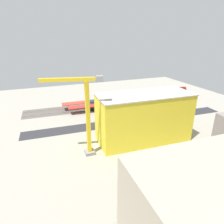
{
  "coord_description": "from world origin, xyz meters",
  "views": [
    {
      "loc": [
        44.36,
        92.13,
        42.8
      ],
      "look_at": [
        8.81,
        0.08,
        4.19
      ],
      "focal_mm": 31.5,
      "sensor_mm": 36.0,
      "label": 1
    }
  ],
  "objects": [
    {
      "name": "rail_bed",
      "position": [
        0.0,
        -21.83,
        0.0
      ],
      "size": [
        110.98,
        19.76,
        0.01
      ],
      "primitive_type": "cube",
      "rotation": [
        0.0,
        0.0,
        -0.04
      ],
      "color": "#5B544C",
      "rests_on": "ground"
    },
    {
      "name": "tower_crane",
      "position": [
        30.06,
        28.02,
        17.29
      ],
      "size": [
        20.87,
        6.46,
        30.15
      ],
      "color": "gray",
      "rests_on": "ground"
    },
    {
      "name": "parked_car_5",
      "position": [
        4.35,
        9.77,
        0.74
      ],
      "size": [
        4.26,
        1.84,
        1.69
      ],
      "color": "black",
      "rests_on": "ground"
    },
    {
      "name": "platform_canopy_far",
      "position": [
        -2.03,
        -22.0,
        3.71
      ],
      "size": [
        68.76,
        8.55,
        3.94
      ],
      "color": "#C63D2D",
      "rests_on": "ground"
    },
    {
      "name": "parked_car_2",
      "position": [
        -17.3,
        9.06,
        0.71
      ],
      "size": [
        4.53,
        1.94,
        1.57
      ],
      "color": "black",
      "rests_on": "ground"
    },
    {
      "name": "parked_car_7",
      "position": [
        18.96,
        9.15,
        0.7
      ],
      "size": [
        4.05,
        1.8,
        1.58
      ],
      "color": "black",
      "rests_on": "ground"
    },
    {
      "name": "construction_building",
      "position": [
        4.19,
        25.4,
        10.18
      ],
      "size": [
        39.38,
        17.84,
        20.36
      ],
      "primitive_type": "cube",
      "rotation": [
        0.0,
        0.0,
        -0.04
      ],
      "color": "yellow",
      "rests_on": "ground"
    },
    {
      "name": "ground_plane",
      "position": [
        0.0,
        0.0,
        0.0
      ],
      "size": [
        176.69,
        176.69,
        0.0
      ],
      "primitive_type": "plane",
      "color": "#9E998C",
      "rests_on": "ground"
    },
    {
      "name": "parked_car_0",
      "position": [
        -31.51,
        9.49,
        0.82
      ],
      "size": [
        4.25,
        1.99,
        1.85
      ],
      "color": "black",
      "rests_on": "ground"
    },
    {
      "name": "box_truck_0",
      "position": [
        4.29,
        11.79,
        1.61
      ],
      "size": [
        8.63,
        3.09,
        3.24
      ],
      "color": "black",
      "rests_on": "ground"
    },
    {
      "name": "locomotive",
      "position": [
        -25.51,
        -25.25,
        1.7
      ],
      "size": [
        14.5,
        3.17,
        4.89
      ],
      "color": "black",
      "rests_on": "ground"
    },
    {
      "name": "traffic_light",
      "position": [
        -6.47,
        0.96,
        4.23
      ],
      "size": [
        0.5,
        0.36,
        6.38
      ],
      "color": "#333333",
      "rests_on": "ground"
    },
    {
      "name": "street_asphalt",
      "position": [
        0.0,
        5.94,
        0.0
      ],
      "size": [
        110.72,
        13.93,
        0.01
      ],
      "primitive_type": "cube",
      "rotation": [
        0.0,
        0.0,
        -0.04
      ],
      "color": "#2D2D33",
      "rests_on": "ground"
    },
    {
      "name": "track_rails",
      "position": [
        0.0,
        -21.83,
        0.18
      ],
      "size": [
        110.33,
        13.34,
        0.12
      ],
      "color": "#9E9EA8",
      "rests_on": "ground"
    },
    {
      "name": "parked_car_4",
      "position": [
        -2.49,
        9.14,
        0.7
      ],
      "size": [
        4.3,
        2.0,
        1.57
      ],
      "color": "black",
      "rests_on": "ground"
    },
    {
      "name": "passenger_coach",
      "position": [
        -51.42,
        -25.25,
        3.25
      ],
      "size": [
        20.08,
        4.08,
        6.2
      ],
      "color": "black",
      "rests_on": "ground"
    },
    {
      "name": "street_tree_0",
      "position": [
        -3.41,
        1.25,
        4.34
      ],
      "size": [
        4.44,
        4.44,
        6.58
      ],
      "color": "brown",
      "rests_on": "ground"
    },
    {
      "name": "parked_car_6",
      "position": [
        12.07,
        9.36,
        0.76
      ],
      "size": [
        4.88,
        2.21,
        1.72
      ],
      "color": "black",
      "rests_on": "ground"
    },
    {
      "name": "platform_canopy_near",
      "position": [
        4.17,
        -14.16,
        3.83
      ],
      "size": [
        51.66,
        7.3,
        4.08
      ],
      "color": "#A82D23",
      "rests_on": "ground"
    },
    {
      "name": "parked_car_1",
      "position": [
        -24.09,
        9.6,
        0.76
      ],
      "size": [
        4.17,
        2.09,
        1.69
      ],
      "color": "black",
      "rests_on": "ground"
    },
    {
      "name": "street_tree_1",
      "position": [
        8.86,
        1.35,
        4.64
      ],
      "size": [
        5.23,
        5.23,
        7.27
      ],
      "color": "brown",
      "rests_on": "ground"
    },
    {
      "name": "freight_coach_far",
      "position": [
        9.13,
        -18.41,
        3.31
      ],
      "size": [
        16.27,
        3.8,
        6.29
      ],
      "color": "black",
      "rests_on": "ground"
    },
    {
      "name": "street_tree_2",
      "position": [
        14.81,
        1.74,
        5.46
      ],
      "size": [
        6.21,
        6.21,
        8.58
      ],
      "color": "brown",
      "rests_on": "ground"
    },
    {
      "name": "parked_car_3",
      "position": [
        -9.7,
        9.66,
        0.76
      ],
      "size": [
        4.29,
        2.12,
        1.69
      ],
      "color": "black",
      "rests_on": "ground"
    },
    {
      "name": "construction_roof_slab",
      "position": [
        4.19,
        25.4,
        20.56
      ],
      "size": [
        40.01,
        18.47,
        0.4
      ],
      "primitive_type": "cube",
      "rotation": [
        0.0,
        0.0,
        -0.04
      ],
      "color": "#B7B2A8",
      "rests_on": "construction_building"
    }
  ]
}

